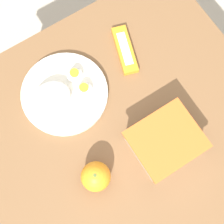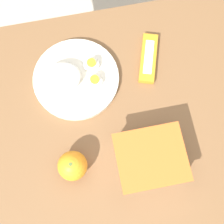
{
  "view_description": "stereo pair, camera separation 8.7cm",
  "coord_description": "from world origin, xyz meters",
  "px_view_note": "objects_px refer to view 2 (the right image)",
  "views": [
    {
      "loc": [
        0.1,
        0.15,
        1.59
      ],
      "look_at": [
        -0.02,
        -0.05,
        0.75
      ],
      "focal_mm": 50.0,
      "sensor_mm": 36.0,
      "label": 1
    },
    {
      "loc": [
        0.02,
        0.18,
        1.59
      ],
      "look_at": [
        -0.02,
        -0.05,
        0.75
      ],
      "focal_mm": 50.0,
      "sensor_mm": 36.0,
      "label": 2
    }
  ],
  "objects_px": {
    "candy_bar": "(148,58)",
    "orange_fruit": "(73,166)",
    "food_container": "(150,159)",
    "rice_plate": "(73,78)"
  },
  "relations": [
    {
      "from": "candy_bar",
      "to": "orange_fruit",
      "type": "bearing_deg",
      "value": 45.53
    },
    {
      "from": "food_container",
      "to": "candy_bar",
      "type": "xyz_separation_m",
      "value": [
        -0.07,
        -0.3,
        -0.02
      ]
    },
    {
      "from": "orange_fruit",
      "to": "food_container",
      "type": "bearing_deg",
      "value": 174.1
    },
    {
      "from": "candy_bar",
      "to": "rice_plate",
      "type": "bearing_deg",
      "value": 5.76
    },
    {
      "from": "food_container",
      "to": "orange_fruit",
      "type": "xyz_separation_m",
      "value": [
        0.21,
        -0.02,
        0.01
      ]
    },
    {
      "from": "orange_fruit",
      "to": "candy_bar",
      "type": "xyz_separation_m",
      "value": [
        -0.27,
        -0.28,
        -0.03
      ]
    },
    {
      "from": "food_container",
      "to": "rice_plate",
      "type": "xyz_separation_m",
      "value": [
        0.16,
        -0.28,
        -0.02
      ]
    },
    {
      "from": "orange_fruit",
      "to": "rice_plate",
      "type": "relative_size",
      "value": 0.31
    },
    {
      "from": "food_container",
      "to": "orange_fruit",
      "type": "bearing_deg",
      "value": -5.9
    },
    {
      "from": "food_container",
      "to": "candy_bar",
      "type": "distance_m",
      "value": 0.31
    }
  ]
}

